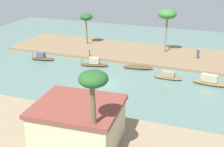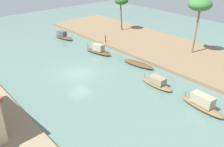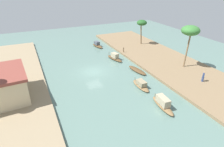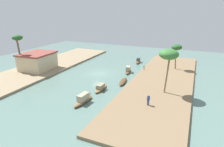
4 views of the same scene
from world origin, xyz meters
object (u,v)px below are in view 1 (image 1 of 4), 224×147
Objects in this scene: sampan_foreground at (209,81)px; riverside_building at (78,123)px; person_on_near_bank at (198,54)px; mooring_post at (90,53)px; palm_tree_left_near at (167,14)px; palm_tree_left_far at (86,17)px; sampan_with_red_awning at (138,67)px; sampan_near_left_bank at (42,57)px; sampan_downstream_large at (168,76)px; palm_tree_right_tall at (93,86)px; sampan_upstream_small at (94,63)px.

sampan_foreground is 0.58× the size of riverside_building.
person_on_near_bank is 16.50m from mooring_post.
palm_tree_left_far is (13.76, 0.17, -1.38)m from palm_tree_left_near.
sampan_with_red_awning is 10.18m from sampan_foreground.
sampan_foreground is (-24.68, 0.99, 0.13)m from sampan_near_left_bank.
palm_tree_right_tall reaches higher than sampan_downstream_large.
person_on_near_bank is 27.16m from riverside_building.
palm_tree_left_far reaches higher than riverside_building.
sampan_foreground is 0.61× the size of palm_tree_left_near.
palm_tree_right_tall is (6.96, 19.53, 6.34)m from sampan_foreground.
sampan_foreground is 24.14m from palm_tree_left_far.
palm_tree_right_tall is at bearing 133.91° from riverside_building.
palm_tree_left_far is at bearing -72.11° from sampan_upstream_small.
sampan_downstream_large is (-10.93, 1.06, -0.07)m from sampan_upstream_small.
sampan_with_red_awning is 19.83m from riverside_building.
palm_tree_left_far is at bearing -31.40° from sampan_downstream_large.
sampan_upstream_small is at bearing 47.09° from palm_tree_left_near.
person_on_near_bank is at bearing -170.32° from sampan_near_left_bank.
person_on_near_bank reaches higher than sampan_with_red_awning.
person_on_near_bank is at bearing -163.39° from mooring_post.
palm_tree_left_far is (19.04, -1.32, 3.99)m from person_on_near_bank.
sampan_near_left_bank is 0.89× the size of sampan_with_red_awning.
palm_tree_left_near reaches higher than sampan_upstream_small.
palm_tree_right_tall reaches higher than palm_tree_left_near.
sampan_near_left_bank reaches higher than sampan_with_red_awning.
palm_tree_left_far is 33.11m from palm_tree_right_tall.
mooring_post is 26.90m from palm_tree_right_tall.
palm_tree_right_tall is 1.03× the size of riverside_building.
palm_tree_left_far is at bearing -61.83° from mooring_post.
person_on_near_bank is (-13.76, -7.64, 0.63)m from sampan_upstream_small.
sampan_upstream_small is 23.60m from palm_tree_right_tall.
mooring_post is at bearing 118.17° from palm_tree_left_far.
sampan_downstream_large is at bearing 2.71° from sampan_foreground.
sampan_with_red_awning is 2.83× the size of person_on_near_bank.
sampan_with_red_awning is 8.49m from mooring_post.
mooring_post is (15.81, 4.72, -0.20)m from person_on_near_bank.
sampan_near_left_bank is at bearing 26.10° from mooring_post.
sampan_near_left_bank reaches higher than sampan_downstream_large.
sampan_near_left_bank is 0.52× the size of riverside_building.
sampan_downstream_large is 2.45× the size of person_on_near_bank.
sampan_upstream_small is 3.59m from mooring_post.
riverside_building reaches higher than sampan_upstream_small.
sampan_near_left_bank is 0.91× the size of sampan_foreground.
riverside_building is (2.45, -2.23, -4.68)m from palm_tree_right_tall.
person_on_near_bank is 1.56× the size of mooring_post.
person_on_near_bank is at bearing -108.86° from riverside_building.
riverside_building reaches higher than sampan_foreground.
palm_tree_right_tall is (-9.15, 20.79, 6.41)m from sampan_upstream_small.
sampan_foreground is at bearing 157.86° from sampan_with_red_awning.
riverside_building is (-0.47, 19.73, 1.97)m from sampan_with_red_awning.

